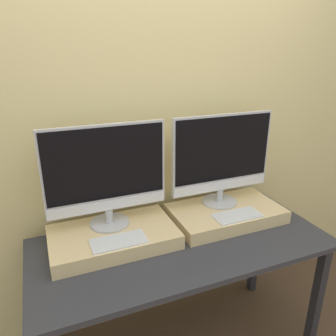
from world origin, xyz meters
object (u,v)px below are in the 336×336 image
(keyboard_left, at_px, (119,241))
(keyboard_right, at_px, (237,215))
(monitor_right, at_px, (222,157))
(monitor_left, at_px, (106,173))

(keyboard_left, xyz_separation_m, keyboard_right, (0.69, 0.00, 0.00))
(monitor_right, xyz_separation_m, keyboard_right, (0.00, -0.20, -0.29))
(keyboard_left, bearing_deg, keyboard_right, 0.00)
(monitor_left, height_order, keyboard_left, monitor_left)
(monitor_left, relative_size, monitor_right, 1.00)
(keyboard_left, height_order, keyboard_right, same)
(monitor_right, bearing_deg, monitor_left, 180.00)
(monitor_left, height_order, keyboard_right, monitor_left)
(keyboard_right, bearing_deg, monitor_right, 90.00)
(monitor_left, distance_m, keyboard_left, 0.35)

